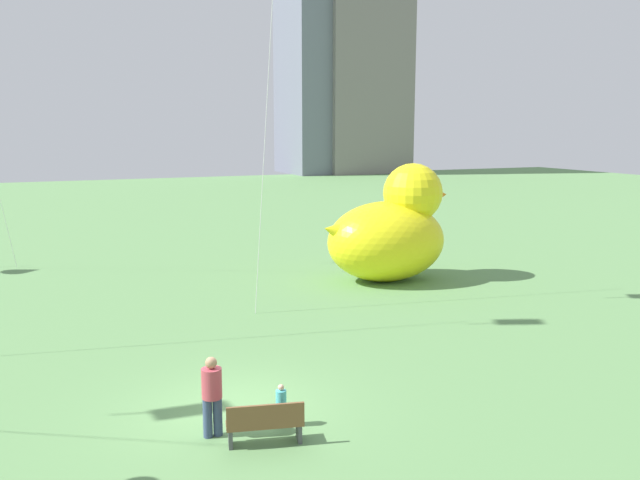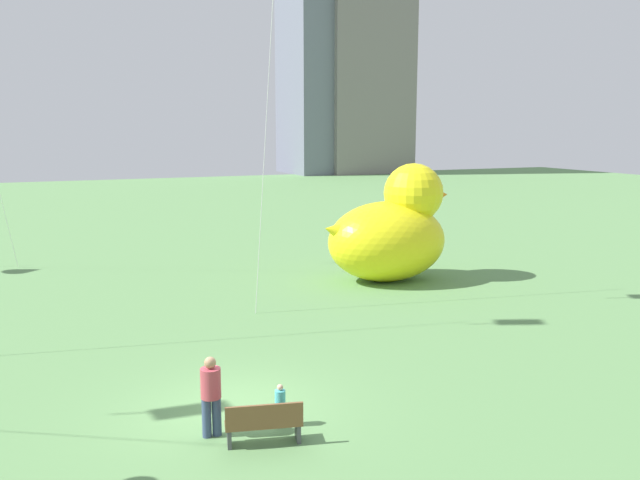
# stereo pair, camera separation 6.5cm
# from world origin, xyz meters

# --- Properties ---
(ground_plane) EXTENTS (140.00, 140.00, 0.00)m
(ground_plane) POSITION_xyz_m (0.00, 0.00, 0.00)
(ground_plane) COLOR #5E8E53
(park_bench) EXTENTS (1.60, 0.78, 0.90)m
(park_bench) POSITION_xyz_m (0.08, -1.90, 0.47)
(park_bench) COLOR brown
(park_bench) RESTS_ON ground
(person_adult) EXTENTS (0.42, 0.42, 1.70)m
(person_adult) POSITION_xyz_m (-0.79, -1.10, 0.94)
(person_adult) COLOR #38476B
(person_adult) RESTS_ON ground
(person_child) EXTENTS (0.23, 0.23, 0.93)m
(person_child) POSITION_xyz_m (0.67, -1.21, 0.51)
(person_child) COLOR silver
(person_child) RESTS_ON ground
(giant_inflatable_duck) EXTENTS (5.82, 3.73, 4.82)m
(giant_inflatable_duck) POSITION_xyz_m (9.47, 9.88, 2.05)
(giant_inflatable_duck) COLOR yellow
(giant_inflatable_duck) RESTS_ON ground
(city_skyline) EXTENTS (89.44, 12.14, 35.91)m
(city_skyline) POSITION_xyz_m (17.77, 71.53, 14.97)
(city_skyline) COLOR slate
(city_skyline) RESTS_ON ground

